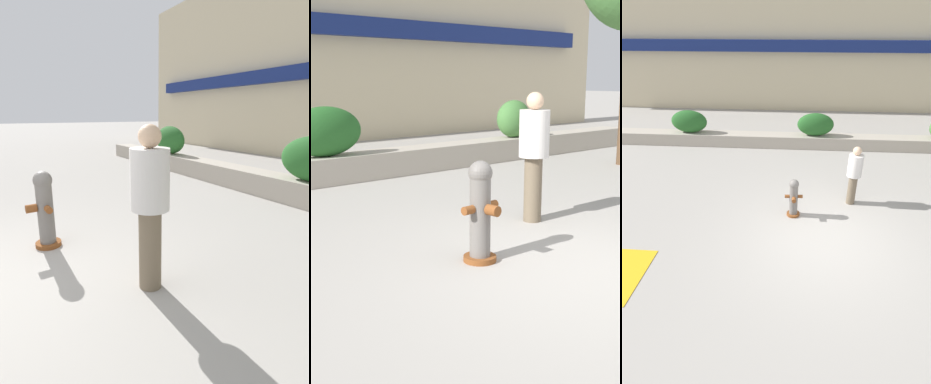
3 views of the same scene
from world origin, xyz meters
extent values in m
plane|color=#9E9991|center=(0.00, 0.00, 0.00)|extent=(120.00, 120.00, 0.00)
cube|color=beige|center=(0.00, 12.00, 4.00)|extent=(30.00, 1.00, 8.00)
cube|color=navy|center=(0.00, 11.32, 3.36)|extent=(27.00, 0.36, 0.56)
cube|color=#ADA393|center=(0.00, 6.00, 0.25)|extent=(18.00, 0.70, 0.50)
ellipsoid|color=#235B23|center=(-5.18, 6.00, 0.96)|extent=(1.47, 0.59, 0.92)
ellipsoid|color=#235B23|center=(-0.03, 6.00, 0.95)|extent=(1.45, 0.58, 0.91)
cylinder|color=brown|center=(-0.76, 1.03, 0.03)|extent=(0.37, 0.37, 0.06)
cylinder|color=slate|center=(-0.76, 1.03, 0.48)|extent=(0.23, 0.23, 0.85)
sphere|color=slate|center=(-0.76, 1.03, 0.95)|extent=(0.25, 0.25, 0.25)
cylinder|color=brown|center=(-0.75, 0.85, 0.59)|extent=(0.12, 0.15, 0.11)
cylinder|color=brown|center=(-0.93, 1.02, 0.59)|extent=(0.13, 0.10, 0.09)
cylinder|color=brown|center=(-0.59, 1.04, 0.59)|extent=(0.13, 0.10, 0.09)
cylinder|color=brown|center=(0.87, 1.77, 0.44)|extent=(0.33, 0.33, 0.88)
cylinder|color=silver|center=(0.87, 1.77, 1.19)|extent=(0.54, 0.54, 0.62)
sphere|color=#D6AD89|center=(0.87, 1.77, 1.61)|extent=(0.23, 0.23, 0.23)
camera|label=1|loc=(3.39, 0.34, 1.82)|focal=28.00mm
camera|label=2|loc=(-4.41, -2.96, 1.92)|focal=50.00mm
camera|label=3|loc=(-0.70, -5.71, 4.69)|focal=28.00mm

